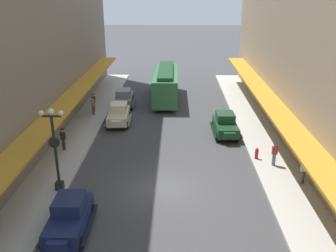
{
  "coord_description": "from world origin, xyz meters",
  "views": [
    {
      "loc": [
        0.6,
        -19.75,
        11.69
      ],
      "look_at": [
        0.0,
        6.0,
        1.8
      ],
      "focal_mm": 39.19,
      "sensor_mm": 36.0,
      "label": 1
    }
  ],
  "objects": [
    {
      "name": "fire_hydrant",
      "position": [
        6.35,
        3.95,
        0.56
      ],
      "size": [
        0.24,
        0.24,
        0.82
      ],
      "color": "#B21E19",
      "rests_on": "sidewalk_right"
    },
    {
      "name": "pedestrian_0",
      "position": [
        8.51,
        0.56,
        1.01
      ],
      "size": [
        0.36,
        0.28,
        1.67
      ],
      "color": "#4C4238",
      "rests_on": "sidewalk_right"
    },
    {
      "name": "pedestrian_2",
      "position": [
        -7.29,
        13.17,
        0.99
      ],
      "size": [
        0.36,
        0.24,
        1.64
      ],
      "color": "#4C4238",
      "rests_on": "sidewalk_left"
    },
    {
      "name": "parked_car_2",
      "position": [
        4.7,
        8.79,
        0.94
      ],
      "size": [
        2.26,
        4.3,
        1.84
      ],
      "color": "#193D23",
      "rests_on": "ground"
    },
    {
      "name": "streetcar",
      "position": [
        -0.54,
        18.62,
        1.9
      ],
      "size": [
        2.57,
        9.61,
        3.46
      ],
      "color": "#33723F",
      "rests_on": "ground"
    },
    {
      "name": "pedestrian_3",
      "position": [
        -7.5,
        14.42,
        1.01
      ],
      "size": [
        0.36,
        0.28,
        1.67
      ],
      "color": "#2D2D33",
      "rests_on": "sidewalk_left"
    },
    {
      "name": "sidewalk_right",
      "position": [
        7.5,
        0.0,
        0.07
      ],
      "size": [
        3.0,
        60.0,
        0.15
      ],
      "primitive_type": "cube",
      "color": "#B7B5AD",
      "rests_on": "ground"
    },
    {
      "name": "pedestrian_1",
      "position": [
        -7.79,
        5.15,
        1.01
      ],
      "size": [
        0.36,
        0.28,
        1.67
      ],
      "color": "#2D2D33",
      "rests_on": "sidewalk_left"
    },
    {
      "name": "ground_plane",
      "position": [
        0.0,
        0.0,
        0.0
      ],
      "size": [
        200.0,
        200.0,
        0.0
      ],
      "primitive_type": "plane",
      "color": "#424244"
    },
    {
      "name": "parked_car_1",
      "position": [
        -4.55,
        11.2,
        0.94
      ],
      "size": [
        2.29,
        4.31,
        1.84
      ],
      "color": "beige",
      "rests_on": "ground"
    },
    {
      "name": "parked_car_0",
      "position": [
        -4.7,
        -4.38,
        0.94
      ],
      "size": [
        2.2,
        4.28,
        1.84
      ],
      "color": "#19234C",
      "rests_on": "ground"
    },
    {
      "name": "lamp_post_with_clock",
      "position": [
        -6.4,
        -0.55,
        2.99
      ],
      "size": [
        1.42,
        0.44,
        5.16
      ],
      "color": "black",
      "rests_on": "sidewalk_left"
    },
    {
      "name": "pedestrian_4",
      "position": [
        7.31,
        2.95,
        1.01
      ],
      "size": [
        0.36,
        0.28,
        1.67
      ],
      "color": "slate",
      "rests_on": "sidewalk_right"
    },
    {
      "name": "sidewalk_left",
      "position": [
        -7.5,
        0.0,
        0.07
      ],
      "size": [
        3.0,
        60.0,
        0.15
      ],
      "primitive_type": "cube",
      "color": "#B7B5AD",
      "rests_on": "ground"
    },
    {
      "name": "parked_car_3",
      "position": [
        -4.78,
        16.33,
        0.94
      ],
      "size": [
        2.29,
        4.31,
        1.84
      ],
      "color": "slate",
      "rests_on": "ground"
    }
  ]
}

